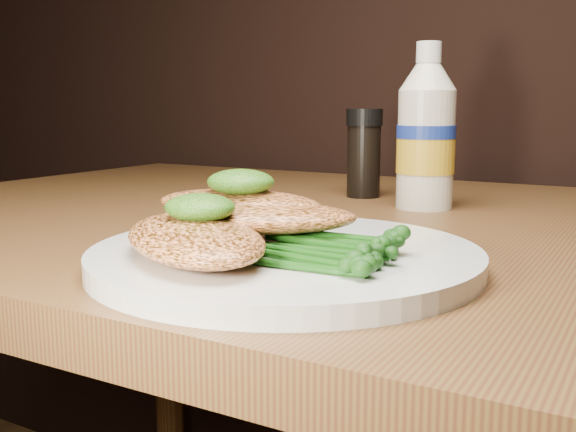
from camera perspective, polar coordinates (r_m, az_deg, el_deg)
The scene contains 9 objects.
plate at distance 0.51m, azimuth -0.23°, elevation -3.53°, with size 0.30×0.30×0.02m, color silver.
chicken_front at distance 0.48m, azimuth -7.96°, elevation -1.87°, with size 0.17×0.09×0.03m, color #F78B4E.
chicken_mid at distance 0.52m, azimuth -2.51°, elevation -0.14°, with size 0.15×0.08×0.02m, color #F78B4E.
chicken_back at distance 0.55m, azimuth -4.22°, elevation 1.10°, with size 0.14×0.07×0.02m, color #F78B4E.
pesto_front at distance 0.49m, azimuth -7.51°, elevation 0.73°, with size 0.05×0.05×0.02m, color #163708.
pesto_back at distance 0.54m, azimuth -4.05°, elevation 2.91°, with size 0.06×0.05×0.02m, color #163708.
broccolini_bundle at distance 0.48m, azimuth 2.56°, elevation -2.34°, with size 0.14×0.11×0.02m, color #164A10, non-canonical shape.
mayo_bottle at distance 0.81m, azimuth 11.67°, elevation 7.46°, with size 0.07×0.07×0.19m, color beige, non-canonical shape.
pepper_grinder at distance 0.90m, azimuth 6.46°, elevation 5.32°, with size 0.05×0.05×0.12m, color black, non-canonical shape.
Camera 1 is at (0.32, 0.38, 0.87)m, focal length 41.84 mm.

